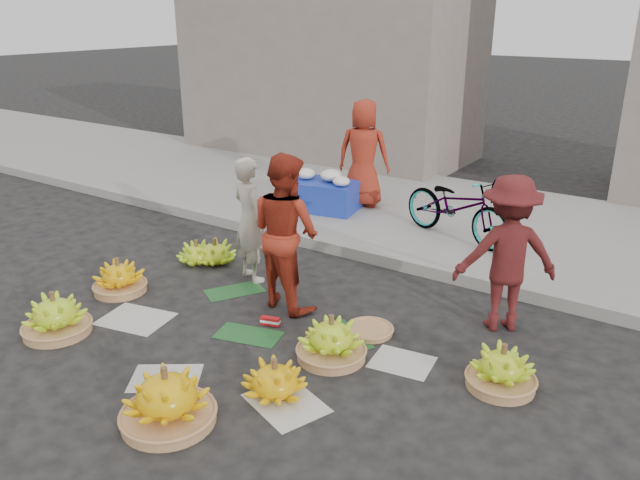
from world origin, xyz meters
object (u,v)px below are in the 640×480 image
Objects in this scene: banana_bunch_0 at (119,278)px; banana_bunch_4 at (331,340)px; bicycle at (457,206)px; vendor_cream at (250,220)px; flower_table at (322,193)px.

banana_bunch_4 is at bearing 3.01° from banana_bunch_0.
vendor_cream is at bearing 163.41° from bicycle.
bicycle is (-0.19, 3.36, 0.38)m from banana_bunch_4.
banana_bunch_4 is at bearing 170.85° from vendor_cream.
banana_bunch_4 is 4.21m from flower_table.
banana_bunch_0 is 0.34× the size of bicycle.
flower_table is (-0.62, 2.44, -0.36)m from vendor_cream.
banana_bunch_4 is at bearing -65.91° from flower_table.
bicycle is (2.22, -0.08, 0.19)m from flower_table.
flower_table is (0.38, 3.59, 0.21)m from banana_bunch_0.
banana_bunch_4 is 0.56× the size of flower_table.
flower_table is 0.69× the size of bicycle.
vendor_cream is 1.25× the size of flower_table.
vendor_cream is (-1.79, 1.00, 0.55)m from banana_bunch_4.
flower_table is at bearing 84.03° from banana_bunch_0.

